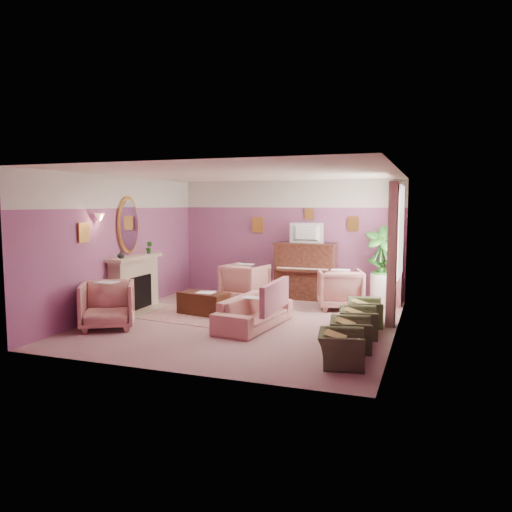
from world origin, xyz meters
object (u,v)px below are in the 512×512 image
(sofa, at_px, (254,306))
(olive_chair_a, at_px, (341,343))
(piano, at_px, (306,271))
(floral_armchair_right, at_px, (340,287))
(floral_armchair_left, at_px, (245,280))
(olive_chair_c, at_px, (358,318))
(floral_armchair_front, at_px, (107,302))
(olive_chair_d, at_px, (365,308))
(side_table, at_px, (382,289))
(olive_chair_b, at_px, (351,329))
(coffee_table, at_px, (204,303))
(television, at_px, (306,231))

(sofa, xyz_separation_m, olive_chair_a, (1.88, -1.62, -0.07))
(piano, xyz_separation_m, floral_armchair_right, (0.97, -0.88, -0.18))
(floral_armchair_left, height_order, olive_chair_c, floral_armchair_left)
(floral_armchair_front, relative_size, olive_chair_d, 1.29)
(floral_armchair_right, bearing_deg, floral_armchair_front, -139.77)
(floral_armchair_right, bearing_deg, side_table, 41.00)
(piano, xyz_separation_m, olive_chair_b, (1.66, -3.80, -0.33))
(olive_chair_c, bearing_deg, floral_armchair_right, 108.15)
(floral_armchair_front, bearing_deg, olive_chair_a, -8.54)
(floral_armchair_right, distance_m, olive_chair_b, 3.01)
(floral_armchair_left, height_order, olive_chair_b, floral_armchair_left)
(olive_chair_b, height_order, olive_chair_c, same)
(floral_armchair_left, distance_m, olive_chair_c, 3.79)
(piano, relative_size, sofa, 0.74)
(olive_chair_b, bearing_deg, coffee_table, 155.83)
(olive_chair_b, distance_m, olive_chair_d, 1.64)
(olive_chair_b, distance_m, side_table, 3.63)
(floral_armchair_left, distance_m, olive_chair_b, 4.35)
(olive_chair_a, xyz_separation_m, olive_chair_b, (0.00, 0.82, 0.00))
(floral_armchair_left, bearing_deg, floral_armchair_right, -6.38)
(television, height_order, floral_armchair_left, television)
(olive_chair_a, bearing_deg, television, 110.00)
(floral_armchair_front, height_order, side_table, floral_armchair_front)
(olive_chair_a, bearing_deg, coffee_table, 144.82)
(floral_armchair_left, distance_m, olive_chair_d, 3.34)
(olive_chair_a, relative_size, olive_chair_c, 1.00)
(olive_chair_d, bearing_deg, sofa, -155.87)
(floral_armchair_right, distance_m, floral_armchair_front, 4.79)
(floral_armchair_front, height_order, olive_chair_c, floral_armchair_front)
(floral_armchair_front, relative_size, olive_chair_c, 1.29)
(floral_armchair_left, bearing_deg, coffee_table, -97.91)
(coffee_table, bearing_deg, olive_chair_c, -10.91)
(coffee_table, relative_size, floral_armchair_front, 1.06)
(sofa, bearing_deg, side_table, 54.75)
(coffee_table, xyz_separation_m, olive_chair_d, (3.20, 0.20, 0.09))
(coffee_table, xyz_separation_m, olive_chair_a, (3.20, -2.26, 0.09))
(piano, bearing_deg, olive_chair_b, -66.36)
(coffee_table, height_order, floral_armchair_right, floral_armchair_right)
(side_table, bearing_deg, piano, 174.43)
(olive_chair_c, bearing_deg, sofa, -179.32)
(olive_chair_a, relative_size, olive_chair_d, 1.00)
(floral_armchair_left, height_order, floral_armchair_right, same)
(television, bearing_deg, coffee_table, -123.67)
(coffee_table, bearing_deg, olive_chair_b, -24.17)
(floral_armchair_left, relative_size, olive_chair_d, 1.29)
(olive_chair_d, distance_m, side_table, 1.99)
(coffee_table, relative_size, olive_chair_c, 1.37)
(floral_armchair_left, xyz_separation_m, olive_chair_d, (2.96, -1.54, -0.16))
(olive_chair_d, bearing_deg, television, 128.26)
(television, distance_m, olive_chair_d, 2.98)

